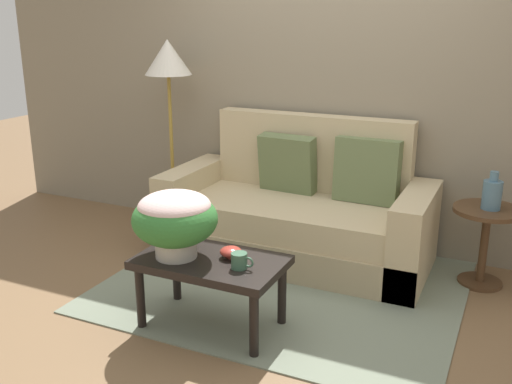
% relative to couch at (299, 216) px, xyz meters
% --- Properties ---
extents(ground_plane, '(14.00, 14.00, 0.00)m').
position_rel_couch_xyz_m(ground_plane, '(0.10, -0.66, -0.33)').
color(ground_plane, brown).
extents(wall_back, '(6.40, 0.12, 2.61)m').
position_rel_couch_xyz_m(wall_back, '(0.10, 0.47, 0.98)').
color(wall_back, gray).
rests_on(wall_back, ground).
extents(area_rug, '(2.33, 1.95, 0.01)m').
position_rel_couch_xyz_m(area_rug, '(0.10, -0.52, -0.32)').
color(area_rug, gray).
rests_on(area_rug, ground).
extents(couch, '(1.98, 0.88, 1.05)m').
position_rel_couch_xyz_m(couch, '(0.00, 0.00, 0.00)').
color(couch, tan).
rests_on(couch, ground).
extents(coffee_table, '(0.85, 0.50, 0.44)m').
position_rel_couch_xyz_m(coffee_table, '(-0.08, -1.21, 0.05)').
color(coffee_table, black).
rests_on(coffee_table, ground).
extents(side_table, '(0.46, 0.46, 0.55)m').
position_rel_couch_xyz_m(side_table, '(1.32, 0.07, 0.05)').
color(side_table, '#4C331E').
rests_on(side_table, ground).
extents(floor_lamp, '(0.38, 0.38, 1.60)m').
position_rel_couch_xyz_m(floor_lamp, '(-1.19, 0.11, 0.99)').
color(floor_lamp, olive).
rests_on(floor_lamp, ground).
extents(potted_plant, '(0.49, 0.49, 0.39)m').
position_rel_couch_xyz_m(potted_plant, '(-0.28, -1.27, 0.35)').
color(potted_plant, '#B7B2A8').
rests_on(potted_plant, coffee_table).
extents(coffee_mug, '(0.13, 0.09, 0.09)m').
position_rel_couch_xyz_m(coffee_mug, '(0.13, -1.26, 0.16)').
color(coffee_mug, '#3D664C').
rests_on(coffee_mug, coffee_table).
extents(snack_bowl, '(0.13, 0.13, 0.07)m').
position_rel_couch_xyz_m(snack_bowl, '(0.02, -1.15, 0.15)').
color(snack_bowl, '#B2382D').
rests_on(snack_bowl, coffee_table).
extents(table_vase, '(0.12, 0.12, 0.26)m').
position_rel_couch_xyz_m(table_vase, '(1.33, 0.06, 0.33)').
color(table_vase, slate).
rests_on(table_vase, side_table).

